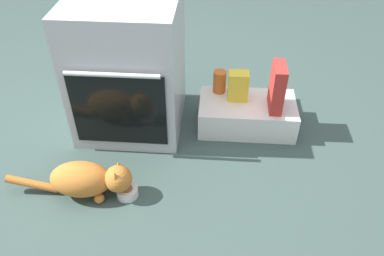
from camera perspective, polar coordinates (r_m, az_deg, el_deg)
ground at (r=2.20m, az=-9.17°, el=-5.38°), size 8.00×8.00×0.00m
oven at (r=2.29m, az=-9.35°, el=9.01°), size 0.60×0.65×0.79m
pantry_cabinet at (r=2.41m, az=8.06°, el=2.04°), size 0.58×0.33×0.18m
food_bowl at (r=2.02m, az=-9.50°, el=-9.18°), size 0.11×0.11×0.07m
cat at (r=2.01m, az=-15.13°, el=-7.30°), size 0.65×0.19×0.20m
cereal_box at (r=2.26m, az=12.43°, el=5.84°), size 0.07×0.18×0.28m
snack_bag at (r=2.33m, az=6.81°, el=6.17°), size 0.12×0.09×0.18m
sauce_jar at (r=2.40m, az=4.09°, el=6.82°), size 0.08×0.08×0.14m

